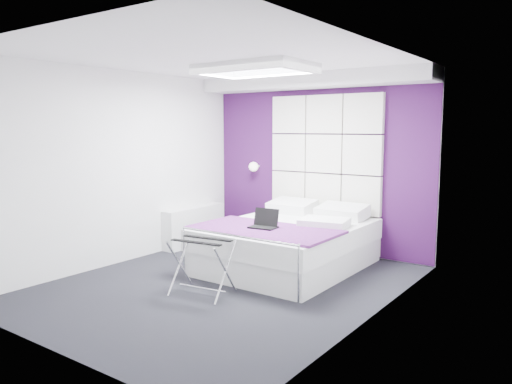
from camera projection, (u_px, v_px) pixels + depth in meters
floor at (225, 285)px, 5.87m from camera, size 4.40×4.40×0.00m
ceiling at (224, 58)px, 5.54m from camera, size 4.40×4.40×0.00m
wall_back at (317, 164)px, 7.48m from camera, size 3.60×0.00×3.60m
wall_left at (121, 168)px, 6.74m from camera, size 0.00×4.40×4.40m
wall_right at (374, 185)px, 4.67m from camera, size 0.00×4.40×4.40m
accent_wall at (317, 164)px, 7.47m from camera, size 3.58×0.02×2.58m
soffit at (310, 81)px, 7.13m from camera, size 3.58×0.50×0.20m
headboard at (324, 173)px, 7.36m from camera, size 1.80×0.08×2.30m
skylight at (255, 68)px, 6.03m from camera, size 1.36×0.86×0.12m
wall_lamp at (255, 166)px, 7.98m from camera, size 0.15×0.15×0.15m
radiator at (194, 226)px, 7.86m from camera, size 0.22×1.20×0.60m
bed at (288, 243)px, 6.56m from camera, size 1.80×2.18×0.76m
nightstand at (272, 214)px, 7.84m from camera, size 0.40×0.31×0.04m
luggage_rack at (202, 267)px, 5.50m from camera, size 0.62×0.46×0.61m
laptop at (265, 223)px, 6.12m from camera, size 0.33×0.23×0.24m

